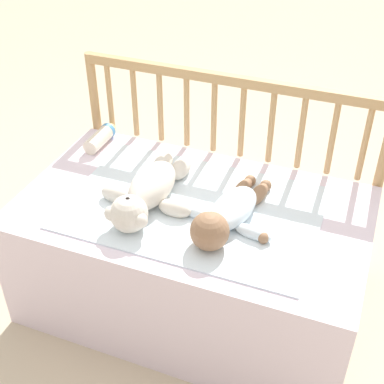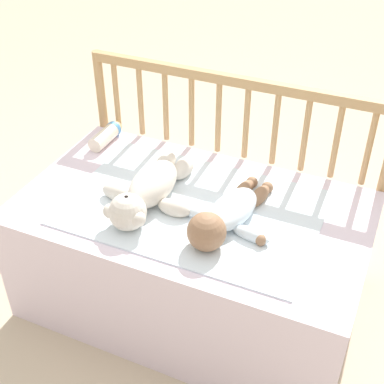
% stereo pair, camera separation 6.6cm
% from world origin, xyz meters
% --- Properties ---
extents(ground_plane, '(12.00, 12.00, 0.00)m').
position_xyz_m(ground_plane, '(0.00, 0.00, 0.00)').
color(ground_plane, '#C6B293').
extents(crib_mattress, '(1.18, 0.69, 0.46)m').
position_xyz_m(crib_mattress, '(0.00, 0.00, 0.23)').
color(crib_mattress, silver).
rests_on(crib_mattress, ground_plane).
extents(crib_rail, '(1.18, 0.04, 0.78)m').
position_xyz_m(crib_rail, '(0.00, 0.37, 0.56)').
color(crib_rail, tan).
rests_on(crib_rail, ground_plane).
extents(blanket, '(0.84, 0.56, 0.01)m').
position_xyz_m(blanket, '(0.01, -0.01, 0.47)').
color(blanket, white).
rests_on(blanket, crib_mattress).
extents(teddy_bear, '(0.33, 0.46, 0.12)m').
position_xyz_m(teddy_bear, '(-0.14, -0.04, 0.51)').
color(teddy_bear, silver).
rests_on(teddy_bear, crib_mattress).
extents(baby, '(0.33, 0.44, 0.12)m').
position_xyz_m(baby, '(0.14, -0.05, 0.50)').
color(baby, white).
rests_on(baby, crib_mattress).
extents(baby_bottle, '(0.06, 0.19, 0.06)m').
position_xyz_m(baby_bottle, '(-0.49, 0.25, 0.49)').
color(baby_bottle, '#F4E5CC').
rests_on(baby_bottle, crib_mattress).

